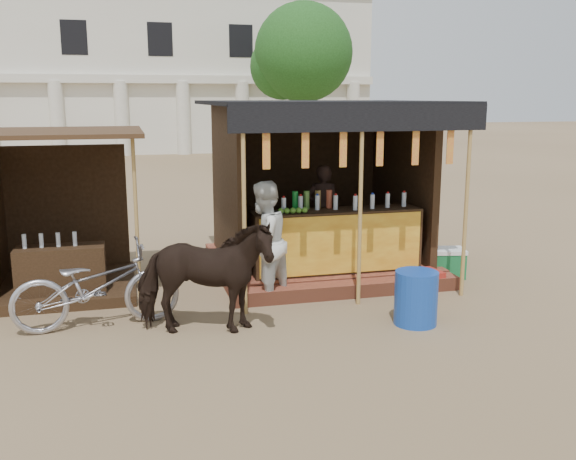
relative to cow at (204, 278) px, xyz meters
The scene contains 11 objects.
ground 1.69m from the cow, 38.01° to the right, with size 120.00×120.00×0.00m, color #846B4C.
main_stall 3.29m from the cow, 47.41° to the left, with size 3.60×3.61×2.78m.
secondary_stall 3.02m from the cow, 130.52° to the left, with size 2.40×2.40×2.38m.
cow is the anchor object (origin of this frame).
motorbike 1.41m from the cow, 156.07° to the left, with size 0.71×2.04×1.07m, color #A19FA8.
bystander 1.44m from the cow, 47.59° to the left, with size 0.83×0.65×1.71m, color silver.
blue_barrel 2.68m from the cow, ahead, with size 0.54×0.54×0.69m, color #1541A3.
red_crate 3.65m from the cow, 16.81° to the left, with size 0.43×0.43×0.28m, color maroon.
cooler 4.36m from the cow, 21.41° to the left, with size 0.72×0.57×0.46m.
background_building 29.19m from the cow, 91.56° to the left, with size 26.00×7.45×8.18m.
tree 22.67m from the cow, 71.67° to the left, with size 4.50×4.40×7.00m.
Camera 1 is at (-2.10, -6.49, 2.84)m, focal length 40.00 mm.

